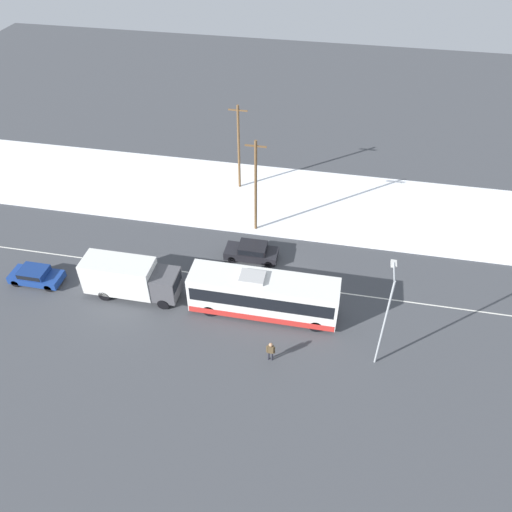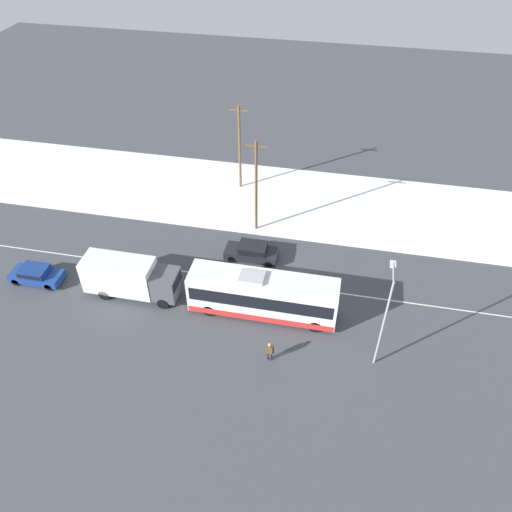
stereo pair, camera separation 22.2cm
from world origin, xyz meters
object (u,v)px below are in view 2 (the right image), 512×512
(sedan_car, at_px, (252,251))
(pedestrian_at_stop, at_px, (270,350))
(utility_pole_snowlot, at_px, (240,147))
(parked_car_near_truck, at_px, (36,274))
(city_bus, at_px, (263,295))
(box_truck, at_px, (129,277))
(utility_pole_roadside, at_px, (256,186))
(streetlamp, at_px, (386,311))

(sedan_car, height_order, pedestrian_at_stop, pedestrian_at_stop)
(utility_pole_snowlot, bearing_deg, parked_car_near_truck, -127.87)
(city_bus, distance_m, box_truck, 10.39)
(city_bus, bearing_deg, parked_car_near_truck, -179.10)
(box_truck, bearing_deg, sedan_car, 35.45)
(box_truck, height_order, utility_pole_snowlot, utility_pole_snowlot)
(sedan_car, xyz_separation_m, utility_pole_roadside, (-0.46, 4.04, 3.84))
(sedan_car, height_order, utility_pole_roadside, utility_pole_roadside)
(parked_car_near_truck, bearing_deg, sedan_car, 20.49)
(streetlamp, bearing_deg, utility_pole_snowlot, 125.76)
(sedan_car, xyz_separation_m, streetlamp, (10.41, -8.60, 3.95))
(streetlamp, xyz_separation_m, utility_pole_roadside, (-10.88, 12.63, -0.11))
(box_truck, xyz_separation_m, streetlamp, (18.76, -2.65, 3.00))
(city_bus, xyz_separation_m, utility_pole_snowlot, (-5.44, 16.42, 2.85))
(utility_pole_snowlot, bearing_deg, pedestrian_at_stop, -71.99)
(sedan_car, xyz_separation_m, parked_car_near_truck, (-16.40, -6.13, -0.08))
(city_bus, height_order, utility_pole_snowlot, utility_pole_snowlot)
(parked_car_near_truck, relative_size, pedestrian_at_stop, 2.43)
(streetlamp, distance_m, utility_pole_snowlot, 23.64)
(sedan_car, relative_size, parked_car_near_truck, 1.07)
(city_bus, xyz_separation_m, box_truck, (-10.39, -0.11, 0.03))
(parked_car_near_truck, xyz_separation_m, utility_pole_roadside, (15.93, 10.16, 3.92))
(utility_pole_snowlot, bearing_deg, sedan_car, -72.18)
(pedestrian_at_stop, height_order, streetlamp, streetlamp)
(sedan_car, distance_m, utility_pole_snowlot, 11.74)
(city_bus, height_order, parked_car_near_truck, city_bus)
(box_truck, distance_m, streetlamp, 19.18)
(parked_car_near_truck, relative_size, utility_pole_snowlot, 0.47)
(sedan_car, height_order, streetlamp, streetlamp)
(utility_pole_roadside, bearing_deg, pedestrian_at_stop, -74.99)
(parked_car_near_truck, bearing_deg, box_truck, 1.31)
(pedestrian_at_stop, distance_m, utility_pole_snowlot, 22.11)
(sedan_car, relative_size, utility_pole_roadside, 0.50)
(parked_car_near_truck, height_order, streetlamp, streetlamp)
(streetlamp, distance_m, utility_pole_roadside, 16.67)
(box_truck, relative_size, parked_car_near_truck, 1.78)
(box_truck, relative_size, sedan_car, 1.66)
(pedestrian_at_stop, relative_size, utility_pole_snowlot, 0.19)
(sedan_car, xyz_separation_m, utility_pole_snowlot, (-3.40, 10.59, 3.77))
(streetlamp, height_order, utility_pole_snowlot, utility_pole_snowlot)
(city_bus, relative_size, sedan_car, 2.46)
(pedestrian_at_stop, bearing_deg, box_truck, 160.13)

